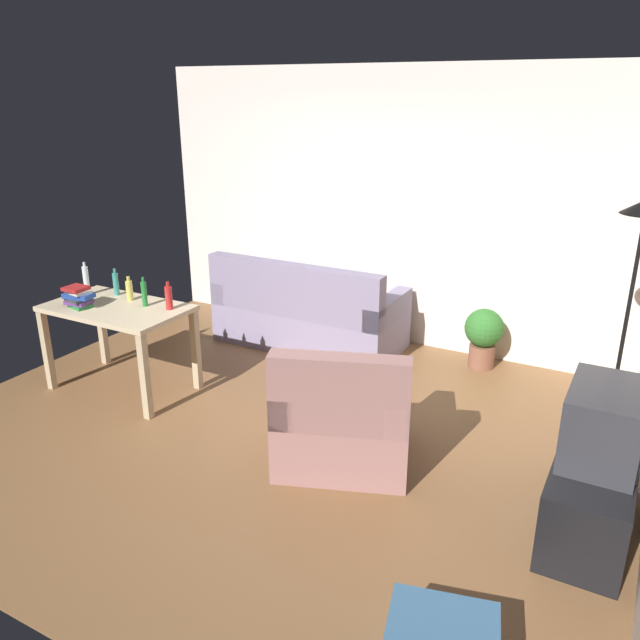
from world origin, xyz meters
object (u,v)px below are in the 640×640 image
object	(u,v)px
bottle_squat	(129,290)
book_stack	(78,297)
tv	(604,424)
potted_plant	(484,334)
desk	(118,318)
tv_stand	(592,493)
couch	(307,316)
bottle_tall	(116,284)
torchiere_lamp	(637,259)
bottle_red	(169,297)
armchair	(343,420)
bottle_green	(144,294)
bottle_clear	(86,280)

from	to	relation	value
bottle_squat	book_stack	bearing A→B (deg)	-124.24
tv	book_stack	distance (m)	4.05
book_stack	potted_plant	bearing A→B (deg)	36.36
tv	desk	world-z (taller)	tv
tv_stand	bottle_squat	xyz separation A→B (m)	(-3.81, 0.24, 0.61)
potted_plant	couch	bearing A→B (deg)	-169.64
tv_stand	bottle_tall	world-z (taller)	bottle_tall
couch	desk	world-z (taller)	couch
torchiere_lamp	bottle_squat	size ratio (longest dim) A/B	8.54
tv_stand	book_stack	size ratio (longest dim) A/B	4.32
couch	tv	world-z (taller)	same
bottle_red	book_stack	distance (m)	0.76
potted_plant	armchair	distance (m)	2.10
bottle_green	tv_stand	bearing A→B (deg)	-2.86
bottle_squat	bottle_red	world-z (taller)	bottle_red
potted_plant	torchiere_lamp	bearing A→B (deg)	-38.58
torchiere_lamp	potted_plant	world-z (taller)	torchiere_lamp
potted_plant	bottle_squat	world-z (taller)	bottle_squat
couch	tv_stand	distance (m)	3.35
tv	bottle_tall	xyz separation A→B (m)	(-4.03, 0.29, 0.16)
book_stack	torchiere_lamp	bearing A→B (deg)	16.15
bottle_green	bottle_red	size ratio (longest dim) A/B	1.06
tv	bottle_green	bearing A→B (deg)	87.15
tv	bottle_green	xyz separation A→B (m)	(-3.59, 0.18, 0.17)
couch	bottle_tall	distance (m)	1.89
couch	tv	distance (m)	3.37
tv_stand	bottle_green	world-z (taller)	bottle_green
torchiere_lamp	bottle_clear	world-z (taller)	torchiere_lamp
tv	armchair	world-z (taller)	same
tv_stand	armchair	xyz separation A→B (m)	(-1.61, -0.05, 0.08)
tv_stand	torchiere_lamp	world-z (taller)	torchiere_lamp
torchiere_lamp	book_stack	distance (m)	4.25
tv	bottle_squat	size ratio (longest dim) A/B	2.83
tv	bottle_clear	bearing A→B (deg)	87.65
potted_plant	bottle_green	size ratio (longest dim) A/B	2.27
bottle_clear	tv	bearing A→B (deg)	-2.35
tv_stand	tv	size ratio (longest dim) A/B	1.83
bottle_tall	bottle_green	size ratio (longest dim) A/B	0.96
bottle_clear	bottle_green	size ratio (longest dim) A/B	1.17
torchiere_lamp	armchair	xyz separation A→B (m)	(-1.61, -1.12, -1.09)
bottle_red	bottle_tall	bearing A→B (deg)	173.62
couch	bottle_squat	bearing A→B (deg)	57.61
couch	bottle_clear	distance (m)	2.13
bottle_tall	torchiere_lamp	bearing A→B (deg)	10.92
potted_plant	armchair	world-z (taller)	armchair
couch	bottle_tall	xyz separation A→B (m)	(-1.13, -1.40, 0.56)
tv_stand	bottle_clear	world-z (taller)	bottle_clear
couch	book_stack	bearing A→B (deg)	57.25
bottle_squat	bottle_tall	bearing A→B (deg)	165.90
tv_stand	bottle_tall	xyz separation A→B (m)	(-4.02, 0.29, 0.62)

